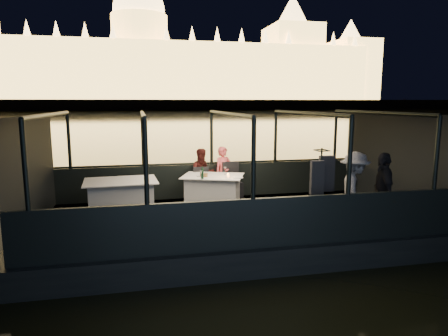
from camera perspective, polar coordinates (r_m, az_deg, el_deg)
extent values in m
plane|color=black|center=(88.53, -10.94, 7.25)|extent=(500.00, 500.00, 0.00)
cube|color=black|center=(9.19, 0.53, -9.98)|extent=(8.60, 4.40, 1.00)
cube|color=black|center=(9.04, 0.53, -7.11)|extent=(8.00, 4.00, 0.04)
cube|color=black|center=(10.84, -1.77, -1.78)|extent=(8.00, 0.08, 0.90)
cube|color=black|center=(7.05, 4.13, -7.95)|extent=(8.00, 0.08, 0.90)
cube|color=#423D33|center=(218.48, -11.72, 8.66)|extent=(400.00, 140.00, 6.00)
cube|color=white|center=(9.88, -1.61, -3.26)|extent=(1.73, 1.50, 0.77)
cube|color=beige|center=(9.23, -14.45, -4.46)|extent=(1.65, 1.24, 0.84)
cube|color=black|center=(10.27, -3.15, -2.42)|extent=(0.44, 0.44, 0.88)
cube|color=black|center=(10.42, 1.18, -2.23)|extent=(0.52, 0.52, 0.99)
imported|color=#F25858|center=(10.58, -0.07, -0.39)|extent=(0.59, 0.49, 1.39)
imported|color=#3F1411|center=(10.48, -3.08, -0.50)|extent=(0.67, 0.53, 1.35)
imported|color=silver|center=(8.39, 18.12, -2.76)|extent=(0.90, 1.17, 1.59)
imported|color=black|center=(8.51, 21.70, -2.80)|extent=(0.65, 1.01, 1.58)
cylinder|color=#12321C|center=(9.37, -3.11, -0.66)|extent=(0.08, 0.08, 0.30)
cylinder|color=brown|center=(9.68, -2.90, -1.00)|extent=(0.21, 0.21, 0.08)
cylinder|color=orange|center=(9.61, 0.61, -1.07)|extent=(0.06, 0.06, 0.08)
cylinder|color=white|center=(9.51, 2.01, -1.37)|extent=(0.34, 0.34, 0.02)
cylinder|color=white|center=(9.77, -3.20, -1.10)|extent=(0.30, 0.30, 0.02)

